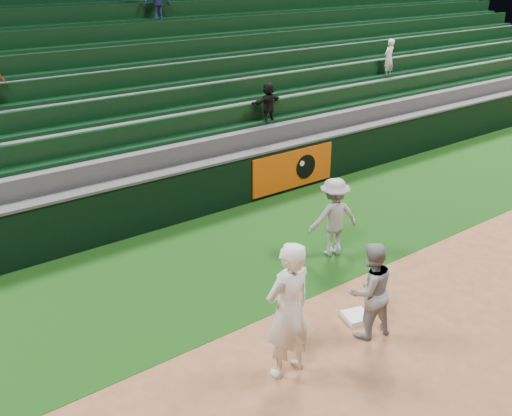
{
  "coord_description": "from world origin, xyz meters",
  "views": [
    {
      "loc": [
        -6.08,
        -5.42,
        5.48
      ],
      "look_at": [
        -0.25,
        2.3,
        1.3
      ],
      "focal_mm": 40.0,
      "sensor_mm": 36.0,
      "label": 1
    }
  ],
  "objects_px": {
    "baserunner": "(370,290)",
    "first_base": "(356,317)",
    "first_baseman": "(288,311)",
    "base_coach": "(334,217)"
  },
  "relations": [
    {
      "from": "first_base",
      "to": "base_coach",
      "type": "xyz_separation_m",
      "value": [
        1.3,
        1.94,
        0.78
      ]
    },
    {
      "from": "baserunner",
      "to": "first_base",
      "type": "bearing_deg",
      "value": -102.39
    },
    {
      "from": "first_base",
      "to": "baserunner",
      "type": "bearing_deg",
      "value": -114.66
    },
    {
      "from": "first_base",
      "to": "base_coach",
      "type": "relative_size",
      "value": 0.25
    },
    {
      "from": "first_base",
      "to": "base_coach",
      "type": "distance_m",
      "value": 2.46
    },
    {
      "from": "first_base",
      "to": "baserunner",
      "type": "height_order",
      "value": "baserunner"
    },
    {
      "from": "first_baseman",
      "to": "baserunner",
      "type": "bearing_deg",
      "value": 176.95
    },
    {
      "from": "baserunner",
      "to": "base_coach",
      "type": "xyz_separation_m",
      "value": [
        1.47,
        2.32,
        0.01
      ]
    },
    {
      "from": "base_coach",
      "to": "first_base",
      "type": "bearing_deg",
      "value": 71.69
    },
    {
      "from": "first_base",
      "to": "first_baseman",
      "type": "distance_m",
      "value": 2.07
    }
  ]
}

